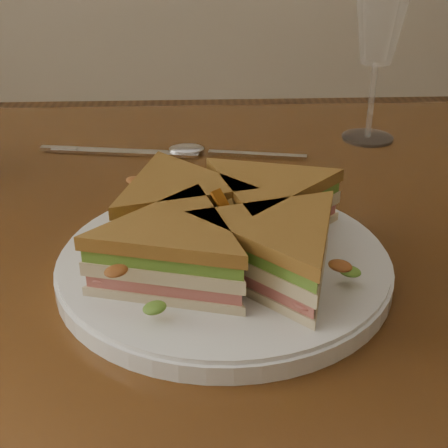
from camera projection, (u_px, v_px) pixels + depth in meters
name	position (u px, v px, depth m)	size (l,w,h in m)	color
table	(172.00, 292.00, 0.72)	(1.20, 0.80, 0.75)	#3A1F0D
plate	(224.00, 265.00, 0.56)	(0.30, 0.30, 0.02)	white
sandwich_wedges	(224.00, 229.00, 0.55)	(0.30, 0.30, 0.06)	beige
crisps_mound	(224.00, 233.00, 0.55)	(0.09, 0.09, 0.05)	#C46919
spoon	(203.00, 151.00, 0.83)	(0.18, 0.05, 0.01)	silver
knife	(114.00, 152.00, 0.83)	(0.21, 0.05, 0.00)	silver
wine_glass	(380.00, 24.00, 0.81)	(0.08, 0.08, 0.22)	white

